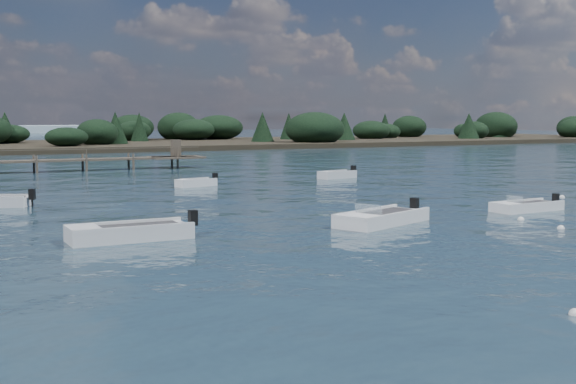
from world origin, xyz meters
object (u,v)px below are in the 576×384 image
tender_far_grey_b (337,176)px  dinghy_mid_white_b (526,208)px  dinghy_mid_grey (130,235)px  dinghy_mid_white_a (382,220)px  tender_far_white (196,184)px

tender_far_grey_b → dinghy_mid_white_b: (-1.90, -21.77, -0.04)m
dinghy_mid_grey → dinghy_mid_white_a: dinghy_mid_grey is taller
tender_far_white → dinghy_mid_grey: bearing=-117.0°
dinghy_mid_white_a → dinghy_mid_white_b: (9.28, 0.40, -0.03)m
dinghy_mid_white_a → tender_far_white: (-1.11, 20.92, -0.01)m
tender_far_grey_b → dinghy_mid_white_a: bearing=-116.8°
dinghy_mid_white_b → tender_far_white: (-10.39, 20.52, 0.02)m
dinghy_mid_white_a → dinghy_mid_grey: bearing=174.5°
tender_far_grey_b → tender_far_white: tender_far_grey_b is taller
dinghy_mid_white_b → tender_far_white: tender_far_white is taller
dinghy_mid_grey → dinghy_mid_white_b: size_ratio=1.20×
dinghy_mid_grey → dinghy_mid_white_a: bearing=-5.5°
dinghy_mid_white_a → tender_far_grey_b: (11.18, 22.17, 0.01)m
tender_far_grey_b → dinghy_mid_white_b: size_ratio=0.85×
tender_far_grey_b → tender_far_white: size_ratio=1.11×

